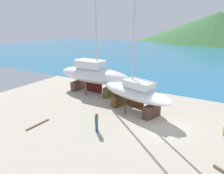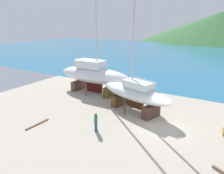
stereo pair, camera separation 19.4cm
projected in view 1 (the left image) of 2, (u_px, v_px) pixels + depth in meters
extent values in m
plane|color=#ABA190|center=(157.00, 135.00, 16.90)|extent=(41.47, 41.47, 0.00)
cube|color=#256992|center=(213.00, 57.00, 53.89)|extent=(157.12, 68.63, 0.01)
cone|color=#316233|center=(216.00, 40.00, 105.85)|extent=(146.46, 146.46, 26.95)
cube|color=#53381B|center=(120.00, 100.00, 22.74)|extent=(1.26, 2.17, 1.19)
cube|color=#4F3327|center=(151.00, 111.00, 19.86)|extent=(1.26, 2.17, 1.19)
cylinder|color=#4B3125|center=(125.00, 107.00, 20.30)|extent=(0.12, 0.12, 1.67)
cylinder|color=#54371C|center=(144.00, 100.00, 22.16)|extent=(0.12, 0.12, 1.67)
ellipsoid|color=silver|center=(135.00, 93.00, 20.90)|extent=(8.70, 4.83, 1.36)
cube|color=#48230C|center=(135.00, 103.00, 21.24)|extent=(1.93, 0.64, 0.95)
cube|color=silver|center=(139.00, 84.00, 20.33)|extent=(3.31, 2.33, 0.68)
cylinder|color=silver|center=(134.00, 34.00, 19.52)|extent=(0.17, 0.17, 10.05)
cylinder|color=#BABAC0|center=(144.00, 80.00, 19.73)|extent=(2.82, 0.94, 0.12)
cube|color=brown|center=(111.00, 91.00, 25.82)|extent=(0.72, 2.60, 1.19)
cube|color=brown|center=(79.00, 85.00, 28.23)|extent=(0.72, 2.60, 1.19)
cylinder|color=brown|center=(102.00, 82.00, 28.40)|extent=(0.12, 0.12, 1.87)
cylinder|color=brown|center=(86.00, 89.00, 25.46)|extent=(0.12, 0.12, 1.87)
ellipsoid|color=white|center=(94.00, 75.00, 26.53)|extent=(10.00, 3.33, 1.95)
cube|color=#4C1110|center=(94.00, 87.00, 27.02)|extent=(2.39, 0.10, 1.36)
cube|color=silver|center=(90.00, 64.00, 26.37)|extent=(3.61, 1.98, 0.97)
cylinder|color=#B7C4BE|center=(96.00, 10.00, 23.99)|extent=(0.18, 0.18, 13.77)
cylinder|color=silver|center=(85.00, 60.00, 26.61)|extent=(3.49, 0.16, 0.13)
cube|color=#2D4984|center=(97.00, 127.00, 17.35)|extent=(0.34, 0.39, 0.82)
cube|color=#2C7042|center=(97.00, 119.00, 17.15)|extent=(0.42, 0.50, 0.57)
sphere|color=#996D46|center=(96.00, 114.00, 17.03)|extent=(0.22, 0.22, 0.22)
cube|color=olive|center=(38.00, 124.00, 18.48)|extent=(0.24, 2.42, 0.11)
cube|color=#7D6349|center=(224.00, 172.00, 12.58)|extent=(1.26, 0.77, 0.19)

